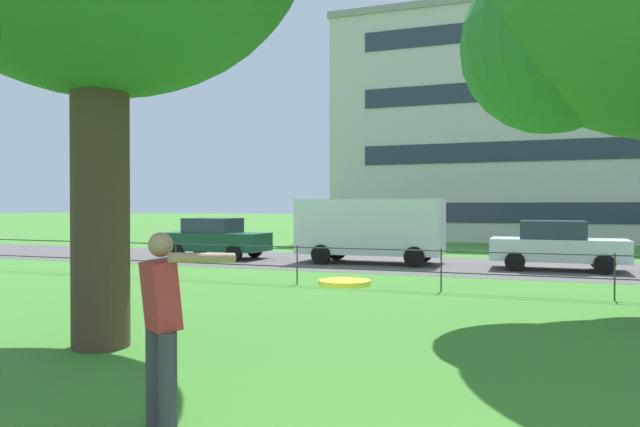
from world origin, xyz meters
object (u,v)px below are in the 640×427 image
car_dark_green_far_right (215,238)px  panel_van_left (371,227)px  apartment_building_background (574,131)px  frisbee (345,283)px  person_thrower (162,323)px  car_white_far_left (557,245)px

car_dark_green_far_right → panel_van_left: panel_van_left is taller
car_dark_green_far_right → apartment_building_background: bearing=56.7°
apartment_building_background → frisbee: bearing=-94.6°
panel_van_left → apartment_building_background: apartment_building_background is taller
frisbee → panel_van_left: panel_van_left is taller
person_thrower → car_dark_green_far_right: (-8.54, 15.39, -0.17)m
car_dark_green_far_right → car_white_far_left: same height
car_white_far_left → apartment_building_background: apartment_building_background is taller
person_thrower → panel_van_left: (-2.37, 15.48, 0.32)m
car_dark_green_far_right → car_white_far_left: 12.20m
frisbee → car_dark_green_far_right: (-10.74, 16.94, -0.81)m
car_white_far_left → apartment_building_background: 21.97m
frisbee → panel_van_left: bearing=105.0°
frisbee → car_dark_green_far_right: bearing=122.4°
person_thrower → frisbee: size_ratio=6.21×
panel_van_left → apartment_building_background: (7.63, 20.92, 5.54)m
frisbee → apartment_building_background: 38.43m
apartment_building_background → car_dark_green_far_right: bearing=-123.3°
car_white_far_left → frisbee: bearing=-94.9°
person_thrower → frisbee: (2.20, -1.55, 0.64)m
frisbee → car_white_far_left: frisbee is taller
person_thrower → apartment_building_background: (5.26, 36.40, 5.86)m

